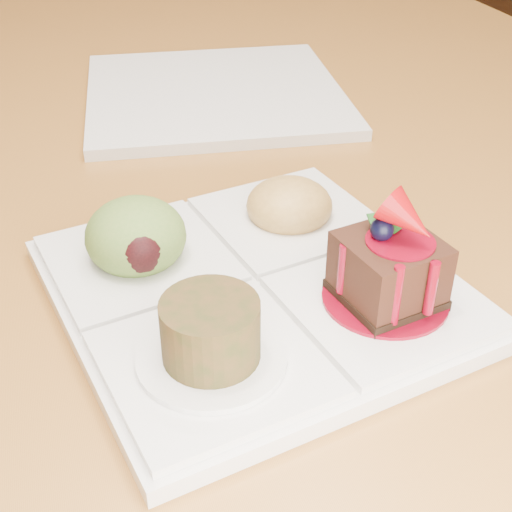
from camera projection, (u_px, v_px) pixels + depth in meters
name	position (u px, v px, depth m)	size (l,w,h in m)	color
ground	(218.00, 452.00, 1.34)	(6.00, 6.00, 0.00)	#573418
dining_table	(203.00, 108.00, 0.96)	(1.00, 1.80, 0.75)	#976427
sampler_plate	(251.00, 272.00, 0.48)	(0.30, 0.30, 0.10)	silver
second_plate	(215.00, 94.00, 0.80)	(0.28, 0.28, 0.01)	silver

